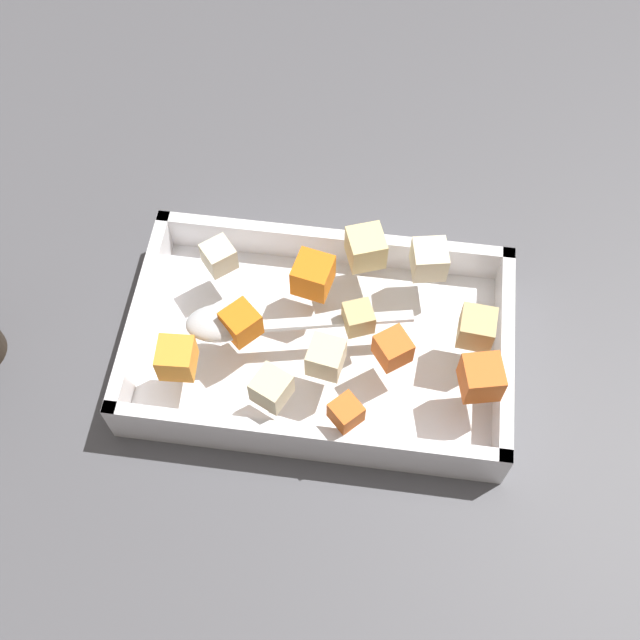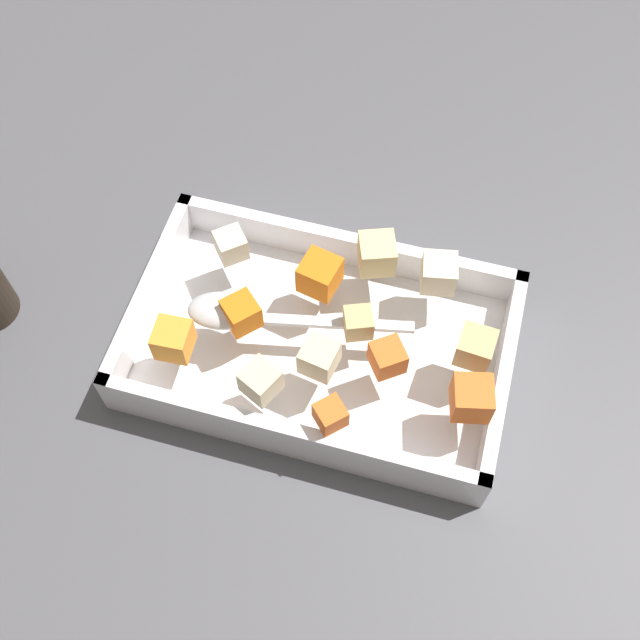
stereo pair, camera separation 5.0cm
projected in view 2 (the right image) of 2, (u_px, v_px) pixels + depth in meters
ground_plane at (316, 366)px, 0.76m from camera, size 4.00×4.00×0.00m
baking_dish at (320, 345)px, 0.75m from camera, size 0.35×0.22×0.05m
carrot_chunk_heap_side at (240, 317)px, 0.71m from camera, size 0.04×0.04×0.03m
carrot_chunk_mid_right at (320, 275)px, 0.73m from camera, size 0.04×0.04×0.03m
carrot_chunk_corner_se at (330, 415)px, 0.66m from camera, size 0.03×0.03×0.02m
carrot_chunk_center at (387, 358)px, 0.69m from camera, size 0.04×0.04×0.03m
carrot_chunk_corner_nw at (472, 398)px, 0.66m from camera, size 0.04×0.04×0.03m
carrot_chunk_under_handle at (173, 340)px, 0.69m from camera, size 0.03×0.03×0.03m
potato_chunk_near_left at (439, 273)px, 0.73m from camera, size 0.04×0.04×0.03m
potato_chunk_far_left at (261, 381)px, 0.67m from camera, size 0.04×0.04×0.03m
potato_chunk_near_spoon at (358, 323)px, 0.71m from camera, size 0.03×0.03×0.02m
potato_chunk_near_right at (231, 245)px, 0.75m from camera, size 0.04×0.04×0.03m
potato_chunk_rim_edge at (377, 254)px, 0.74m from camera, size 0.04×0.04×0.03m
potato_chunk_mid_left at (319, 358)px, 0.69m from camera, size 0.03×0.03×0.03m
potato_chunk_far_right at (475, 348)px, 0.69m from camera, size 0.03×0.03×0.03m
serving_spoon at (236, 314)px, 0.71m from camera, size 0.21×0.07×0.02m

